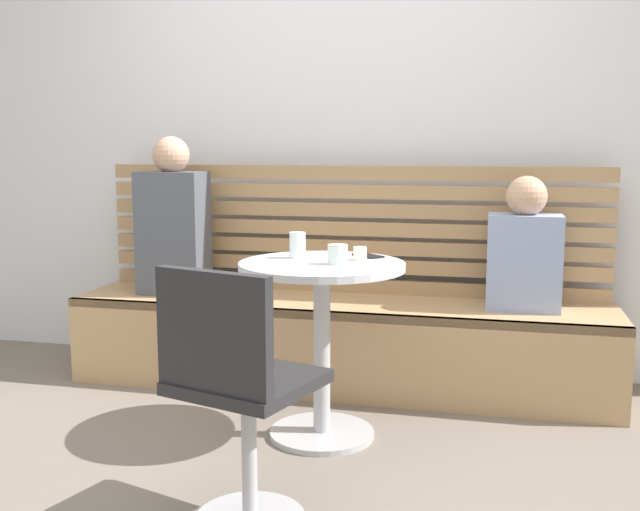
# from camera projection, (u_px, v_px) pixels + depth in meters

# --- Properties ---
(ground) EXTENTS (8.00, 8.00, 0.00)m
(ground) POSITION_uv_depth(u_px,v_px,m) (267.00, 492.00, 2.60)
(ground) COLOR #70665B
(back_wall) EXTENTS (5.20, 0.10, 2.90)m
(back_wall) POSITION_uv_depth(u_px,v_px,m) (356.00, 101.00, 3.96)
(back_wall) COLOR silver
(back_wall) RESTS_ON ground
(booth_bench) EXTENTS (2.70, 0.52, 0.44)m
(booth_bench) POSITION_uv_depth(u_px,v_px,m) (338.00, 344.00, 3.72)
(booth_bench) COLOR tan
(booth_bench) RESTS_ON ground
(booth_backrest) EXTENTS (2.65, 0.04, 0.67)m
(booth_backrest) POSITION_uv_depth(u_px,v_px,m) (348.00, 229.00, 3.87)
(booth_backrest) COLOR #A68157
(booth_backrest) RESTS_ON booth_bench
(cafe_table) EXTENTS (0.68, 0.68, 0.74)m
(cafe_table) POSITION_uv_depth(u_px,v_px,m) (322.00, 315.00, 3.03)
(cafe_table) COLOR #ADADB2
(cafe_table) RESTS_ON ground
(white_chair) EXTENTS (0.50, 0.50, 0.85)m
(white_chair) POSITION_uv_depth(u_px,v_px,m) (236.00, 389.00, 2.27)
(white_chair) COLOR #ADADB2
(white_chair) RESTS_ON ground
(person_adult) EXTENTS (0.34, 0.22, 0.82)m
(person_adult) POSITION_uv_depth(u_px,v_px,m) (173.00, 223.00, 3.84)
(person_adult) COLOR #4C515B
(person_adult) RESTS_ON booth_bench
(person_child_left) EXTENTS (0.34, 0.22, 0.63)m
(person_child_left) POSITION_uv_depth(u_px,v_px,m) (524.00, 251.00, 3.47)
(person_child_left) COLOR #8C9EC6
(person_child_left) RESTS_ON booth_bench
(cup_glass_short) EXTENTS (0.08, 0.08, 0.08)m
(cup_glass_short) POSITION_uv_depth(u_px,v_px,m) (338.00, 254.00, 2.94)
(cup_glass_short) COLOR silver
(cup_glass_short) RESTS_ON cafe_table
(cup_espresso_small) EXTENTS (0.06, 0.06, 0.05)m
(cup_espresso_small) POSITION_uv_depth(u_px,v_px,m) (360.00, 254.00, 3.05)
(cup_espresso_small) COLOR silver
(cup_espresso_small) RESTS_ON cafe_table
(cup_water_clear) EXTENTS (0.07, 0.07, 0.11)m
(cup_water_clear) POSITION_uv_depth(u_px,v_px,m) (297.00, 245.00, 3.10)
(cup_water_clear) COLOR white
(cup_water_clear) RESTS_ON cafe_table
(phone_on_table) EXTENTS (0.15, 0.15, 0.01)m
(phone_on_table) POSITION_uv_depth(u_px,v_px,m) (368.00, 256.00, 3.15)
(phone_on_table) COLOR black
(phone_on_table) RESTS_ON cafe_table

